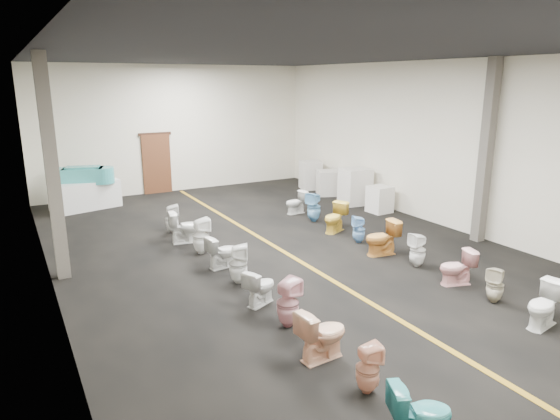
# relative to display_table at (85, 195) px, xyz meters

# --- Properties ---
(floor) EXTENTS (16.00, 16.00, 0.00)m
(floor) POSITION_rel_display_table_xyz_m (3.44, -6.81, -0.44)
(floor) COLOR black
(floor) RESTS_ON ground
(ceiling) EXTENTS (16.00, 16.00, 0.00)m
(ceiling) POSITION_rel_display_table_xyz_m (3.44, -6.81, 4.06)
(ceiling) COLOR black
(ceiling) RESTS_ON ground
(wall_back) EXTENTS (10.00, 0.00, 10.00)m
(wall_back) POSITION_rel_display_table_xyz_m (3.44, 1.19, 1.81)
(wall_back) COLOR beige
(wall_back) RESTS_ON ground
(wall_left) EXTENTS (0.00, 16.00, 16.00)m
(wall_left) POSITION_rel_display_table_xyz_m (-1.56, -6.81, 1.81)
(wall_left) COLOR beige
(wall_left) RESTS_ON ground
(wall_right) EXTENTS (0.00, 16.00, 16.00)m
(wall_right) POSITION_rel_display_table_xyz_m (8.44, -6.81, 1.81)
(wall_right) COLOR beige
(wall_right) RESTS_ON ground
(aisle_stripe) EXTENTS (0.12, 15.60, 0.01)m
(aisle_stripe) POSITION_rel_display_table_xyz_m (3.44, -6.81, -0.44)
(aisle_stripe) COLOR #946B15
(aisle_stripe) RESTS_ON floor
(back_door) EXTENTS (1.00, 0.10, 2.10)m
(back_door) POSITION_rel_display_table_xyz_m (2.64, 1.13, 0.61)
(back_door) COLOR #562D19
(back_door) RESTS_ON floor
(door_frame) EXTENTS (1.15, 0.08, 0.10)m
(door_frame) POSITION_rel_display_table_xyz_m (2.64, 1.14, 1.68)
(door_frame) COLOR #331C11
(door_frame) RESTS_ON back_door
(column_left) EXTENTS (0.25, 0.25, 4.50)m
(column_left) POSITION_rel_display_table_xyz_m (-1.31, -5.81, 1.81)
(column_left) COLOR #59544C
(column_left) RESTS_ON floor
(column_right) EXTENTS (0.25, 0.25, 4.50)m
(column_right) POSITION_rel_display_table_xyz_m (8.19, -8.31, 1.81)
(column_right) COLOR #59544C
(column_right) RESTS_ON floor
(display_table) EXTENTS (2.16, 1.44, 0.88)m
(display_table) POSITION_rel_display_table_xyz_m (0.00, 0.00, 0.00)
(display_table) COLOR white
(display_table) RESTS_ON floor
(bathtub) EXTENTS (1.80, 1.03, 0.55)m
(bathtub) POSITION_rel_display_table_xyz_m (-0.00, 0.00, 0.63)
(bathtub) COLOR teal
(bathtub) RESTS_ON display_table
(appliance_crate_a) EXTENTS (0.66, 0.66, 0.81)m
(appliance_crate_a) POSITION_rel_display_table_xyz_m (7.84, -4.91, -0.03)
(appliance_crate_a) COLOR white
(appliance_crate_a) RESTS_ON floor
(appliance_crate_b) EXTENTS (0.95, 0.95, 1.18)m
(appliance_crate_b) POSITION_rel_display_table_xyz_m (7.84, -3.67, 0.15)
(appliance_crate_b) COLOR silver
(appliance_crate_b) RESTS_ON floor
(appliance_crate_c) EXTENTS (1.00, 1.00, 0.86)m
(appliance_crate_c) POSITION_rel_display_table_xyz_m (7.84, -2.14, -0.01)
(appliance_crate_c) COLOR beige
(appliance_crate_c) RESTS_ON floor
(appliance_crate_d) EXTENTS (0.90, 0.90, 1.04)m
(appliance_crate_d) POSITION_rel_display_table_xyz_m (7.84, -0.96, 0.08)
(appliance_crate_d) COLOR silver
(appliance_crate_d) RESTS_ON floor
(toilet_left_0) EXTENTS (0.81, 0.65, 0.72)m
(toilet_left_0) POSITION_rel_display_table_xyz_m (1.60, -13.01, -0.08)
(toilet_left_0) COLOR teal
(toilet_left_0) RESTS_ON floor
(toilet_left_1) EXTENTS (0.37, 0.36, 0.69)m
(toilet_left_1) POSITION_rel_display_table_xyz_m (1.68, -12.00, -0.09)
(toilet_left_1) COLOR #E6A384
(toilet_left_1) RESTS_ON floor
(toilet_left_2) EXTENTS (0.80, 0.50, 0.78)m
(toilet_left_2) POSITION_rel_display_table_xyz_m (1.62, -11.03, -0.05)
(toilet_left_2) COLOR #F4B994
(toilet_left_2) RESTS_ON floor
(toilet_left_3) EXTENTS (0.48, 0.47, 0.83)m
(toilet_left_3) POSITION_rel_display_table_xyz_m (1.68, -9.93, -0.02)
(toilet_left_3) COLOR #CF949B
(toilet_left_3) RESTS_ON floor
(toilet_left_4) EXTENTS (0.75, 0.61, 0.67)m
(toilet_left_4) POSITION_rel_display_table_xyz_m (1.66, -8.95, -0.10)
(toilet_left_4) COLOR silver
(toilet_left_4) RESTS_ON floor
(toilet_left_5) EXTENTS (0.49, 0.49, 0.81)m
(toilet_left_5) POSITION_rel_display_table_xyz_m (1.73, -7.87, -0.03)
(toilet_left_5) COLOR white
(toilet_left_5) RESTS_ON floor
(toilet_left_6) EXTENTS (0.75, 0.49, 0.71)m
(toilet_left_6) POSITION_rel_display_table_xyz_m (1.78, -6.91, -0.08)
(toilet_left_6) COLOR silver
(toilet_left_6) RESTS_ON floor
(toilet_left_7) EXTENTS (0.41, 0.40, 0.86)m
(toilet_left_7) POSITION_rel_display_table_xyz_m (1.69, -5.85, -0.01)
(toilet_left_7) COLOR white
(toilet_left_7) RESTS_ON floor
(toilet_left_8) EXTENTS (0.85, 0.56, 0.81)m
(toilet_left_8) POSITION_rel_display_table_xyz_m (1.65, -4.85, -0.04)
(toilet_left_8) COLOR white
(toilet_left_8) RESTS_ON floor
(toilet_left_9) EXTENTS (0.41, 0.40, 0.76)m
(toilet_left_9) POSITION_rel_display_table_xyz_m (1.61, -3.87, -0.06)
(toilet_left_9) COLOR white
(toilet_left_9) RESTS_ON floor
(toilet_right_1) EXTENTS (0.81, 0.55, 0.76)m
(toilet_right_1) POSITION_rel_display_table_xyz_m (5.35, -12.00, -0.06)
(toilet_right_1) COLOR white
(toilet_right_1) RESTS_ON floor
(toilet_right_2) EXTENTS (0.40, 0.40, 0.68)m
(toilet_right_2) POSITION_rel_display_table_xyz_m (5.44, -10.98, -0.10)
(toilet_right_2) COLOR beige
(toilet_right_2) RESTS_ON floor
(toilet_right_3) EXTENTS (0.78, 0.58, 0.71)m
(toilet_right_3) POSITION_rel_display_table_xyz_m (5.48, -10.05, -0.08)
(toilet_right_3) COLOR #F3AFAE
(toilet_right_3) RESTS_ON floor
(toilet_right_4) EXTENTS (0.38, 0.37, 0.76)m
(toilet_right_4) POSITION_rel_display_table_xyz_m (5.51, -8.94, -0.06)
(toilet_right_4) COLOR white
(toilet_right_4) RESTS_ON floor
(toilet_right_5) EXTENTS (0.85, 0.55, 0.82)m
(toilet_right_5) POSITION_rel_display_table_xyz_m (5.33, -7.97, -0.03)
(toilet_right_5) COLOR gold
(toilet_right_5) RESTS_ON floor
(toilet_right_6) EXTENTS (0.40, 0.40, 0.69)m
(toilet_right_6) POSITION_rel_display_table_xyz_m (5.43, -6.99, -0.09)
(toilet_right_6) COLOR #83BBEE
(toilet_right_6) RESTS_ON floor
(toilet_right_7) EXTENTS (0.89, 0.72, 0.79)m
(toilet_right_7) POSITION_rel_display_table_xyz_m (5.44, -5.94, -0.04)
(toilet_right_7) COLOR yellow
(toilet_right_7) RESTS_ON floor
(toilet_right_8) EXTENTS (0.51, 0.50, 0.86)m
(toilet_right_8) POSITION_rel_display_table_xyz_m (5.50, -4.81, -0.01)
(toilet_right_8) COLOR #79BAE4
(toilet_right_8) RESTS_ON floor
(toilet_right_9) EXTENTS (0.71, 0.44, 0.69)m
(toilet_right_9) POSITION_rel_display_table_xyz_m (5.51, -3.80, -0.09)
(toilet_right_9) COLOR white
(toilet_right_9) RESTS_ON floor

